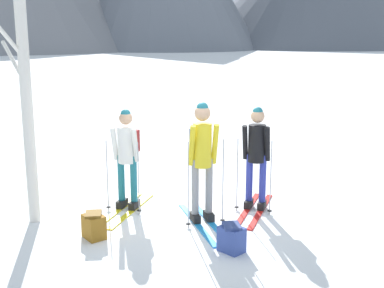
# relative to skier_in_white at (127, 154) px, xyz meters

# --- Properties ---
(ground_plane) EXTENTS (400.00, 400.00, 0.00)m
(ground_plane) POSITION_rel_skier_in_white_xyz_m (0.93, -0.42, -0.93)
(ground_plane) COLOR white
(skier_in_white) EXTENTS (0.95, 1.67, 1.66)m
(skier_in_white) POSITION_rel_skier_in_white_xyz_m (0.00, 0.00, 0.00)
(skier_in_white) COLOR yellow
(skier_in_white) RESTS_ON ground
(skier_in_yellow) EXTENTS (0.62, 1.81, 1.85)m
(skier_in_yellow) POSITION_rel_skier_in_white_xyz_m (1.12, -0.72, 0.13)
(skier_in_yellow) COLOR #1E84D1
(skier_in_yellow) RESTS_ON ground
(skier_in_black) EXTENTS (1.01, 1.67, 1.70)m
(skier_in_black) POSITION_rel_skier_in_white_xyz_m (2.08, -0.26, 0.03)
(skier_in_black) COLOR red
(skier_in_black) RESTS_ON ground
(birch_tree_tall) EXTENTS (0.50, 0.92, 4.70)m
(birch_tree_tall) POSITION_rel_skier_in_white_xyz_m (-1.44, -0.40, 1.46)
(birch_tree_tall) COLOR silver
(birch_tree_tall) RESTS_ON ground
(backpack_on_snow_front) EXTENTS (0.37, 0.40, 0.38)m
(backpack_on_snow_front) POSITION_rel_skier_in_white_xyz_m (-0.48, -1.19, -0.74)
(backpack_on_snow_front) COLOR #99661E
(backpack_on_snow_front) RESTS_ON ground
(backpack_on_snow_beside) EXTENTS (0.39, 0.40, 0.38)m
(backpack_on_snow_beside) POSITION_rel_skier_in_white_xyz_m (1.37, -1.85, -0.74)
(backpack_on_snow_beside) COLOR #384C99
(backpack_on_snow_beside) RESTS_ON ground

